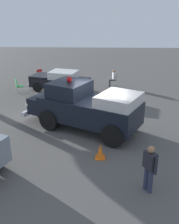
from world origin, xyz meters
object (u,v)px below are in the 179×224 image
at_px(spectator_seated, 113,78).
at_px(traffic_cone, 100,151).
at_px(vintage_fire_truck, 85,106).
at_px(lawn_chair_spare, 18,85).
at_px(classic_hot_rod, 60,80).
at_px(lawn_chair_near_truck, 115,79).
at_px(lawn_chair_by_car, 40,75).
at_px(spectator_standing, 150,166).

xyz_separation_m(spectator_seated, traffic_cone, (-1.02, -10.69, -0.39)).
bearing_deg(spectator_seated, vintage_fire_truck, -102.52).
height_order(lawn_chair_spare, spectator_seated, spectator_seated).
xyz_separation_m(classic_hot_rod, lawn_chair_spare, (-2.90, -0.72, -0.16)).
height_order(lawn_chair_near_truck, traffic_cone, lawn_chair_near_truck).
distance_m(lawn_chair_near_truck, spectator_seated, 0.17).
relative_size(lawn_chair_near_truck, traffic_cone, 1.61).
distance_m(lawn_chair_by_car, spectator_seated, 6.06).
bearing_deg(lawn_chair_near_truck, lawn_chair_by_car, 169.32).
xyz_separation_m(spectator_standing, traffic_cone, (-1.58, 1.98, -0.66)).
height_order(classic_hot_rod, lawn_chair_by_car, classic_hot_rod).
distance_m(lawn_chair_near_truck, spectator_standing, 12.71).
relative_size(vintage_fire_truck, classic_hot_rod, 1.34).
relative_size(spectator_seated, traffic_cone, 2.03).
bearing_deg(lawn_chair_near_truck, spectator_standing, -88.04).
height_order(vintage_fire_truck, traffic_cone, vintage_fire_truck).
xyz_separation_m(vintage_fire_truck, spectator_seated, (1.75, 7.88, -0.50)).
distance_m(classic_hot_rod, lawn_chair_near_truck, 4.31).
bearing_deg(spectator_standing, traffic_cone, 128.61).
bearing_deg(vintage_fire_truck, spectator_seated, 77.48).
bearing_deg(traffic_cone, lawn_chair_spare, 123.85).
height_order(spectator_standing, traffic_cone, spectator_standing).
bearing_deg(traffic_cone, vintage_fire_truck, 104.61).
bearing_deg(classic_hot_rod, spectator_standing, -68.32).
xyz_separation_m(lawn_chair_near_truck, lawn_chair_spare, (-7.02, -1.95, 0.00)).
bearing_deg(vintage_fire_truck, spectator_standing, -64.20).
height_order(lawn_chair_spare, traffic_cone, lawn_chair_spare).
bearing_deg(traffic_cone, spectator_standing, -51.39).
bearing_deg(spectator_standing, vintage_fire_truck, 115.80).
bearing_deg(vintage_fire_truck, classic_hot_rod, 108.58).
height_order(classic_hot_rod, spectator_standing, spectator_standing).
height_order(lawn_chair_by_car, lawn_chair_spare, same).
bearing_deg(spectator_seated, lawn_chair_spare, -164.36).
relative_size(lawn_chair_near_truck, spectator_seated, 0.79).
distance_m(vintage_fire_truck, lawn_chair_by_car, 9.99).
height_order(lawn_chair_by_car, spectator_seated, spectator_seated).
distance_m(lawn_chair_by_car, spectator_standing, 15.30).
height_order(lawn_chair_near_truck, lawn_chair_spare, same).
height_order(lawn_chair_by_car, traffic_cone, lawn_chair_by_car).
height_order(classic_hot_rod, lawn_chair_near_truck, classic_hot_rod).
relative_size(classic_hot_rod, lawn_chair_by_car, 4.60).
xyz_separation_m(vintage_fire_truck, lawn_chair_by_car, (-4.19, 9.05, -0.61)).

